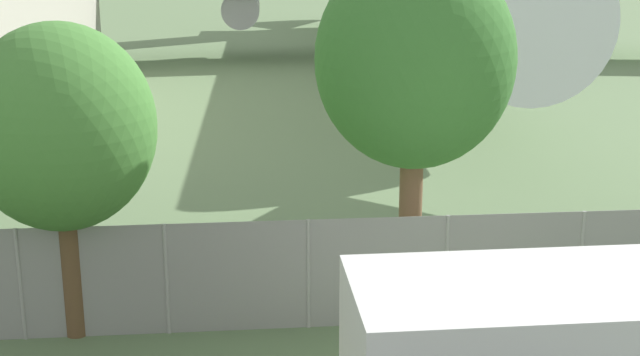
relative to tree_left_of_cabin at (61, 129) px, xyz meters
The scene contains 3 objects.
perimeter_fence 5.04m from the tree_left_of_cabin, ahead, with size 56.07×0.07×2.09m.
tree_left_of_cabin is the anchor object (origin of this frame).
tree_behind_benches 6.38m from the tree_left_of_cabin, ahead, with size 3.68×3.68×6.81m.
Camera 1 is at (-1.21, -5.18, 7.15)m, focal length 50.00 mm.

